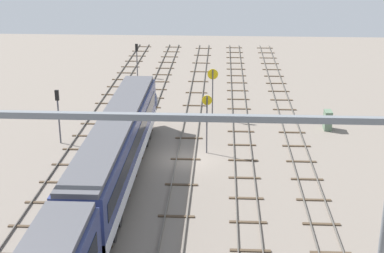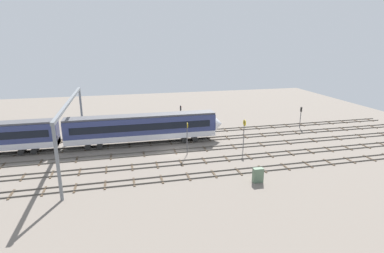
{
  "view_description": "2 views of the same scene",
  "coord_description": "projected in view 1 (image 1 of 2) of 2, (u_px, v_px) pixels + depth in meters",
  "views": [
    {
      "loc": [
        -42.73,
        -2.78,
        18.14
      ],
      "look_at": [
        0.77,
        -0.49,
        2.57
      ],
      "focal_mm": 53.76,
      "sensor_mm": 36.0,
      "label": 1
    },
    {
      "loc": [
        -7.75,
        -43.94,
        16.68
      ],
      "look_at": [
        2.79,
        0.51,
        3.69
      ],
      "focal_mm": 28.81,
      "sensor_mm": 36.0,
      "label": 2
    }
  ],
  "objects": [
    {
      "name": "track_with_train",
      "position": [
        128.0,
        158.0,
        46.63
      ],
      "size": [
        91.07,
        2.4,
        0.16
      ],
      "color": "#59544C",
      "rests_on": "ground"
    },
    {
      "name": "overhead_gantry",
      "position": [
        168.0,
        147.0,
        30.49
      ],
      "size": [
        0.4,
        24.19,
        8.7
      ],
      "color": "slate",
      "rests_on": "ground"
    },
    {
      "name": "signal_light_trackside_departure",
      "position": [
        137.0,
        55.0,
        70.52
      ],
      "size": [
        0.31,
        0.32,
        4.08
      ],
      "color": "#4C4C51",
      "rests_on": "ground"
    },
    {
      "name": "speed_sign_mid_trackside",
      "position": [
        213.0,
        86.0,
        54.97
      ],
      "size": [
        0.14,
        1.01,
        4.96
      ],
      "color": "#4C4C51",
      "rests_on": "ground"
    },
    {
      "name": "track_near_foreground",
      "position": [
        301.0,
        161.0,
        45.94
      ],
      "size": [
        91.07,
        2.4,
        0.16
      ],
      "color": "#59544C",
      "rests_on": "ground"
    },
    {
      "name": "relay_cabinet",
      "position": [
        328.0,
        120.0,
        52.87
      ],
      "size": [
        1.24,
        0.66,
        1.79
      ],
      "color": "#597259",
      "rests_on": "ground"
    },
    {
      "name": "track_second_near",
      "position": [
        243.0,
        160.0,
        46.17
      ],
      "size": [
        91.07,
        2.4,
        0.16
      ],
      "color": "#59544C",
      "rests_on": "ground"
    },
    {
      "name": "track_far_background",
      "position": [
        72.0,
        156.0,
        46.86
      ],
      "size": [
        91.07,
        2.4,
        0.16
      ],
      "color": "#59544C",
      "rests_on": "ground"
    },
    {
      "name": "train",
      "position": [
        78.0,
        232.0,
        30.4
      ],
      "size": [
        50.4,
        3.24,
        4.8
      ],
      "color": "navy",
      "rests_on": "ground"
    },
    {
      "name": "speed_sign_near_foreground",
      "position": [
        207.0,
        117.0,
        46.73
      ],
      "size": [
        0.14,
        0.82,
        4.97
      ],
      "color": "#4C4C51",
      "rests_on": "ground"
    },
    {
      "name": "signal_light_trackside_approach",
      "position": [
        58.0,
        109.0,
        48.85
      ],
      "size": [
        0.31,
        0.32,
        4.78
      ],
      "color": "#4C4C51",
      "rests_on": "ground"
    },
    {
      "name": "track_middle",
      "position": [
        185.0,
        159.0,
        46.4
      ],
      "size": [
        91.07,
        2.4,
        0.16
      ],
      "color": "#59544C",
      "rests_on": "ground"
    },
    {
      "name": "ground_plane",
      "position": [
        185.0,
        160.0,
        46.42
      ],
      "size": [
        107.07,
        107.07,
        0.0
      ],
      "primitive_type": "plane",
      "color": "slate"
    }
  ]
}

